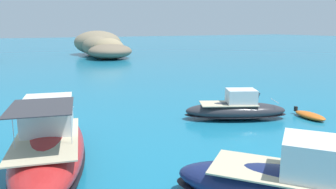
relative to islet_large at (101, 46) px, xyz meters
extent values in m
ellipsoid|color=#756651|center=(-0.10, -6.85, -0.84)|extent=(12.62, 13.65, 3.08)
ellipsoid|color=#84755B|center=(0.34, 4.23, 0.44)|extent=(12.89, 14.67, 5.62)
ellipsoid|color=#84755B|center=(-1.21, -1.16, -0.11)|extent=(7.64, 8.48, 4.54)
ellipsoid|color=#9E8966|center=(0.20, -4.89, -0.28)|extent=(8.56, 8.29, 4.19)
ellipsoid|color=#2D2D33|center=(-5.89, -54.64, -1.76)|extent=(7.48, 5.06, 1.23)
ellipsoid|color=black|center=(-5.89, -54.64, -2.04)|extent=(7.63, 5.16, 0.15)
cube|color=#C6B793|center=(-6.38, -54.40, -1.24)|extent=(4.39, 3.37, 0.06)
cube|color=silver|center=(-5.56, -54.79, -0.70)|extent=(2.48, 2.24, 1.01)
cube|color=#2D4756|center=(-4.63, -55.23, -0.60)|extent=(0.82, 1.38, 0.54)
cylinder|color=silver|center=(-3.33, -55.84, -1.06)|extent=(0.68, 1.39, 0.04)
ellipsoid|color=red|center=(-19.01, -57.02, -1.47)|extent=(5.42, 11.11, 1.81)
ellipsoid|color=black|center=(-19.01, -57.02, -1.88)|extent=(5.53, 11.33, 0.22)
cube|color=#C6B793|center=(-19.18, -57.80, -0.70)|extent=(3.92, 6.32, 0.06)
cube|color=silver|center=(-18.89, -56.50, 0.08)|extent=(2.83, 3.40, 1.49)
cube|color=#2D4756|center=(-18.57, -55.02, 0.23)|extent=(2.10, 0.77, 0.79)
cylinder|color=silver|center=(-18.11, -52.96, -0.52)|extent=(2.20, 0.52, 0.04)
cube|color=#333338|center=(-19.41, -58.84, 1.01)|extent=(3.13, 3.66, 0.04)
cylinder|color=silver|center=(-20.50, -58.60, 0.16)|extent=(0.03, 0.03, 1.71)
cylinder|color=silver|center=(-18.31, -59.08, 0.16)|extent=(0.03, 0.03, 1.71)
cube|color=#C6B793|center=(-12.04, -64.95, -0.89)|extent=(5.19, 5.54, 0.06)
cube|color=silver|center=(-11.28, -65.85, -0.20)|extent=(3.22, 3.31, 1.32)
ellipsoid|color=orange|center=(-0.98, -57.06, -2.16)|extent=(1.28, 2.67, 0.44)
cube|color=#9E998E|center=(-0.98, -57.06, -2.10)|extent=(0.73, 1.86, 0.06)
cube|color=black|center=(-0.88, -55.67, -1.98)|extent=(0.21, 0.21, 0.36)
camera|label=1|loc=(-20.73, -72.59, 4.21)|focal=34.78mm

